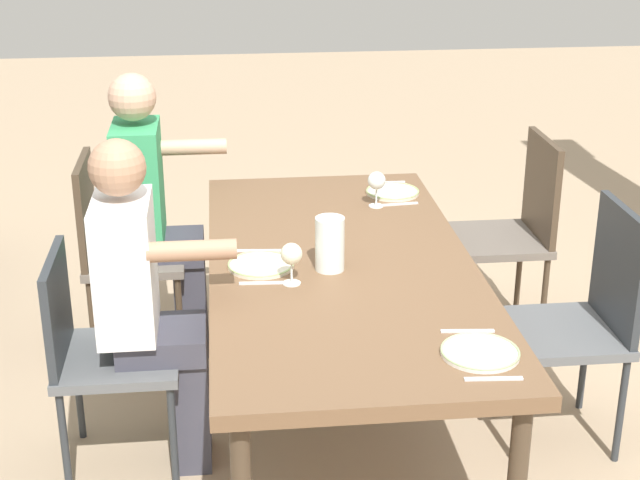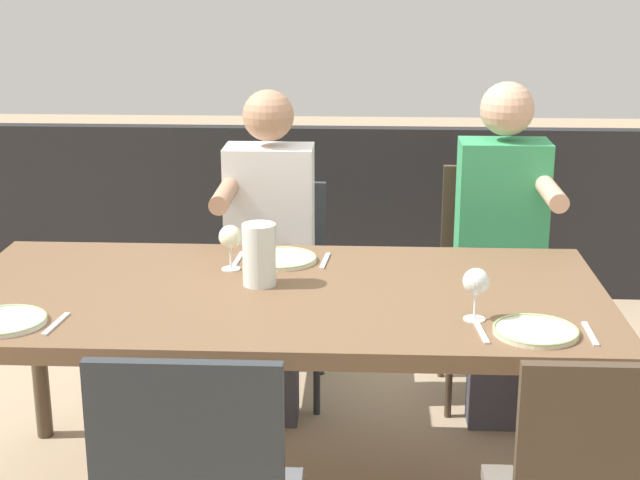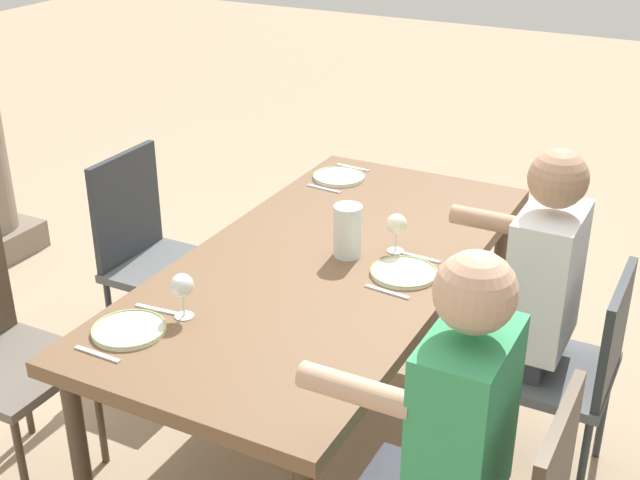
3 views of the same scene
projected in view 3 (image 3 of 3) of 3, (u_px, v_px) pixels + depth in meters
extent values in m
plane|color=tan|center=(326.00, 422.00, 3.47)|extent=(16.00, 16.00, 0.00)
cube|color=brown|center=(326.00, 266.00, 3.16)|extent=(2.04, 0.98, 0.05)
cylinder|color=#473828|center=(81.00, 460.00, 2.74)|extent=(0.06, 0.06, 0.69)
cylinder|color=#473828|center=(339.00, 238.00, 4.24)|extent=(0.06, 0.06, 0.69)
cylinder|color=#473828|center=(498.00, 273.00, 3.90)|extent=(0.06, 0.06, 0.69)
cube|color=#6A6158|center=(13.00, 368.00, 2.97)|extent=(0.44, 0.44, 0.04)
cylinder|color=#473828|center=(24.00, 474.00, 2.85)|extent=(0.03, 0.03, 0.46)
cylinder|color=#473828|center=(99.00, 412.00, 3.15)|extent=(0.03, 0.03, 0.46)
cylinder|color=#473828|center=(24.00, 384.00, 3.31)|extent=(0.03, 0.03, 0.46)
cube|color=#5B5E61|center=(168.00, 269.00, 3.70)|extent=(0.44, 0.44, 0.04)
cube|color=#2D3338|center=(126.00, 208.00, 3.68)|extent=(0.42, 0.03, 0.50)
cylinder|color=#2D3338|center=(182.00, 347.00, 3.57)|extent=(0.03, 0.03, 0.44)
cylinder|color=#2D3338|center=(231.00, 307.00, 3.88)|extent=(0.03, 0.03, 0.44)
cylinder|color=#2D3338|center=(111.00, 325.00, 3.73)|extent=(0.03, 0.03, 0.44)
cylinder|color=#2D3338|center=(164.00, 288.00, 4.04)|extent=(0.03, 0.03, 0.44)
cube|color=#5B5E61|center=(548.00, 371.00, 3.02)|extent=(0.44, 0.44, 0.04)
cube|color=#2D3338|center=(614.00, 336.00, 2.85)|extent=(0.42, 0.03, 0.41)
cylinder|color=#2D3338|center=(505.00, 383.00, 3.35)|extent=(0.03, 0.03, 0.43)
cylinder|color=#2D3338|center=(474.00, 438.00, 3.04)|extent=(0.03, 0.03, 0.43)
cylinder|color=#2D3338|center=(603.00, 410.00, 3.19)|extent=(0.03, 0.03, 0.43)
cylinder|color=#2D3338|center=(582.00, 471.00, 2.89)|extent=(0.03, 0.03, 0.43)
cube|color=#389E60|center=(463.00, 424.00, 2.15)|extent=(0.34, 0.20, 0.52)
sphere|color=tan|center=(475.00, 292.00, 1.99)|extent=(0.20, 0.20, 0.20)
cylinder|color=tan|center=(355.00, 390.00, 2.09)|extent=(0.07, 0.30, 0.07)
cube|color=#3F3F4C|center=(475.00, 401.00, 3.21)|extent=(0.24, 0.14, 0.46)
cube|color=#3F3F4C|center=(505.00, 344.00, 3.06)|extent=(0.28, 0.32, 0.10)
cube|color=white|center=(545.00, 279.00, 2.88)|extent=(0.34, 0.20, 0.49)
sphere|color=tan|center=(558.00, 179.00, 2.73)|extent=(0.20, 0.20, 0.20)
cylinder|color=tan|center=(492.00, 221.00, 3.05)|extent=(0.07, 0.30, 0.07)
cylinder|color=silver|center=(129.00, 330.00, 2.69)|extent=(0.24, 0.24, 0.01)
torus|color=#A0BE77|center=(129.00, 328.00, 2.68)|extent=(0.24, 0.24, 0.01)
cylinder|color=white|center=(184.00, 316.00, 2.77)|extent=(0.06, 0.06, 0.00)
cylinder|color=white|center=(183.00, 305.00, 2.76)|extent=(0.01, 0.01, 0.08)
sphere|color=white|center=(182.00, 285.00, 2.72)|extent=(0.08, 0.08, 0.08)
cube|color=silver|center=(97.00, 354.00, 2.57)|extent=(0.02, 0.17, 0.01)
cube|color=silver|center=(158.00, 310.00, 2.81)|extent=(0.03, 0.17, 0.01)
cylinder|color=silver|center=(404.00, 273.00, 3.04)|extent=(0.24, 0.24, 0.01)
torus|color=#A0BE77|center=(404.00, 271.00, 3.03)|extent=(0.24, 0.24, 0.01)
cylinder|color=white|center=(395.00, 251.00, 3.21)|extent=(0.06, 0.06, 0.00)
cylinder|color=white|center=(396.00, 241.00, 3.19)|extent=(0.01, 0.01, 0.08)
sphere|color=#F2EFCC|center=(397.00, 224.00, 3.16)|extent=(0.08, 0.08, 0.08)
cube|color=silver|center=(387.00, 292.00, 2.92)|extent=(0.03, 0.17, 0.01)
cube|color=silver|center=(419.00, 257.00, 3.16)|extent=(0.03, 0.17, 0.01)
cylinder|color=white|center=(339.00, 177.00, 3.89)|extent=(0.24, 0.24, 0.01)
torus|color=#A4C786|center=(339.00, 176.00, 3.88)|extent=(0.24, 0.24, 0.01)
cube|color=silver|center=(324.00, 189.00, 3.77)|extent=(0.03, 0.17, 0.01)
cube|color=silver|center=(353.00, 167.00, 4.01)|extent=(0.03, 0.17, 0.01)
cylinder|color=white|center=(348.00, 231.00, 3.14)|extent=(0.11, 0.11, 0.20)
cylinder|color=#EFEAC6|center=(348.00, 238.00, 3.15)|extent=(0.10, 0.10, 0.13)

